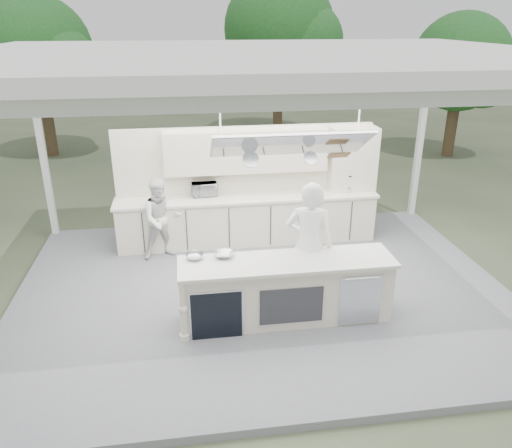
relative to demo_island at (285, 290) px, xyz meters
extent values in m
plane|color=#505A3E|center=(-0.18, 0.91, -0.60)|extent=(90.00, 90.00, 0.00)
cube|color=slate|center=(-0.18, 0.91, -0.54)|extent=(8.00, 6.00, 0.12)
cube|color=white|center=(3.72, 3.81, 1.25)|extent=(0.12, 0.12, 3.70)
cube|color=white|center=(-4.08, 3.81, 1.25)|extent=(0.12, 0.12, 3.70)
cube|color=white|center=(-0.18, 0.91, 3.18)|extent=(8.20, 6.20, 0.16)
cube|color=white|center=(-0.18, -1.99, 3.02)|extent=(8.00, 0.12, 0.16)
cube|color=white|center=(-0.18, 3.81, 3.02)|extent=(8.00, 0.12, 0.16)
cube|color=white|center=(0.02, 0.01, 2.15)|extent=(2.00, 0.71, 0.43)
cube|color=white|center=(0.02, 0.01, 2.15)|extent=(2.06, 0.76, 0.46)
cylinder|color=white|center=(-0.88, 0.01, 2.63)|extent=(0.02, 0.02, 0.95)
cylinder|color=white|center=(0.92, 0.01, 2.63)|extent=(0.02, 0.02, 0.95)
cylinder|color=silver|center=(-0.48, 0.16, 1.93)|extent=(0.22, 0.14, 0.21)
cylinder|color=silver|center=(0.32, 0.11, 1.93)|extent=(0.18, 0.12, 0.18)
cube|color=#9B603E|center=(0.72, 0.13, 1.95)|extent=(0.28, 0.18, 0.12)
cube|color=beige|center=(0.02, 0.01, -0.03)|extent=(3.00, 0.70, 0.90)
cube|color=white|center=(0.02, 0.01, 0.45)|extent=(3.10, 0.78, 0.05)
cylinder|color=beige|center=(-1.48, -0.34, -0.02)|extent=(0.11, 0.11, 0.92)
cube|color=black|center=(-1.03, -0.34, -0.12)|extent=(0.70, 0.04, 0.72)
cube|color=silver|center=(-1.03, -0.35, -0.12)|extent=(0.74, 0.03, 0.72)
cube|color=#2F2F33|center=(0.02, -0.35, -0.06)|extent=(0.90, 0.02, 0.55)
cube|color=silver|center=(1.02, -0.35, -0.06)|extent=(0.62, 0.02, 0.78)
cube|color=beige|center=(-0.18, 2.81, -0.03)|extent=(5.00, 0.65, 0.90)
cube|color=white|center=(-0.18, 2.81, 0.45)|extent=(5.08, 0.72, 0.05)
cube|color=beige|center=(-0.18, 3.11, 0.65)|extent=(5.00, 0.10, 2.25)
cube|color=beige|center=(-0.18, 2.98, 1.32)|extent=(3.10, 0.38, 0.80)
cube|color=beige|center=(1.92, 2.93, 1.07)|extent=(0.90, 0.45, 1.30)
cube|color=#9B603E|center=(1.92, 2.93, 1.07)|extent=(0.84, 0.40, 0.03)
cylinder|color=silver|center=(1.82, 2.79, 0.53)|extent=(0.20, 0.20, 0.12)
cylinder|color=black|center=(1.82, 2.79, 0.69)|extent=(0.17, 0.17, 0.20)
cylinder|color=black|center=(2.17, 2.79, 0.52)|extent=(0.16, 0.16, 0.10)
cone|color=black|center=(2.17, 2.79, 0.69)|extent=(0.14, 0.14, 0.24)
cylinder|color=#4D3E26|center=(-5.68, 10.91, 0.45)|extent=(0.36, 0.36, 2.10)
sphere|color=#2C6C27|center=(-5.68, 10.91, 2.69)|extent=(3.40, 3.40, 3.40)
sphere|color=#2C6C27|center=(-5.00, 10.40, 2.35)|extent=(2.38, 2.38, 2.38)
cylinder|color=#4D3E26|center=(2.32, 12.91, 0.63)|extent=(0.36, 0.36, 2.45)
sphere|color=#2C6C27|center=(2.32, 12.91, 3.25)|extent=(4.00, 4.00, 4.00)
sphere|color=#2C6C27|center=(3.12, 12.31, 2.85)|extent=(2.80, 2.80, 2.80)
cylinder|color=#4D3E26|center=(7.32, 8.91, 0.37)|extent=(0.36, 0.36, 1.92)
sphere|color=#2C6C27|center=(7.32, 8.91, 2.38)|extent=(3.00, 3.00, 3.00)
sphere|color=#2C6C27|center=(7.92, 8.46, 2.08)|extent=(2.10, 2.10, 2.10)
imported|color=white|center=(0.43, 0.38, 0.51)|extent=(0.83, 0.67, 1.98)
imported|color=silver|center=(-1.82, 2.37, 0.28)|extent=(0.85, 0.74, 1.51)
imported|color=silver|center=(-1.00, 2.99, 0.61)|extent=(0.51, 0.37, 0.27)
imported|color=#B5B7BC|center=(-0.86, 0.26, 0.51)|extent=(0.33, 0.33, 0.07)
imported|color=#BABEC2|center=(-1.28, 0.26, 0.51)|extent=(0.33, 0.33, 0.08)
camera|label=1|loc=(-1.34, -6.20, 3.68)|focal=35.00mm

